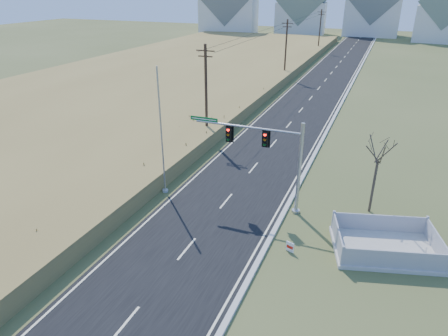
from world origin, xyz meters
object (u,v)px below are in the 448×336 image
flagpole (162,146)px  bare_tree (380,149)px  fence_enclosure (385,247)px  open_sign (290,247)px  traffic_signal_mast (272,154)px

flagpole → bare_tree: flagpole is taller
fence_enclosure → open_sign: fence_enclosure is taller
fence_enclosure → traffic_signal_mast: bearing=147.3°
open_sign → traffic_signal_mast: bearing=137.9°
fence_enclosure → bare_tree: size_ratio=1.17×
open_sign → bare_tree: 8.56m
flagpole → open_sign: bearing=-19.6°
bare_tree → fence_enclosure: bearing=-75.2°
traffic_signal_mast → open_sign: (2.50, -4.39, -3.59)m
open_sign → flagpole: (-10.18, 3.63, 3.30)m
traffic_signal_mast → open_sign: size_ratio=12.76×
fence_enclosure → bare_tree: (-1.13, 4.28, 4.24)m
flagpole → traffic_signal_mast: bearing=5.7°
fence_enclosure → flagpole: 15.60m
traffic_signal_mast → open_sign: bearing=-60.8°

